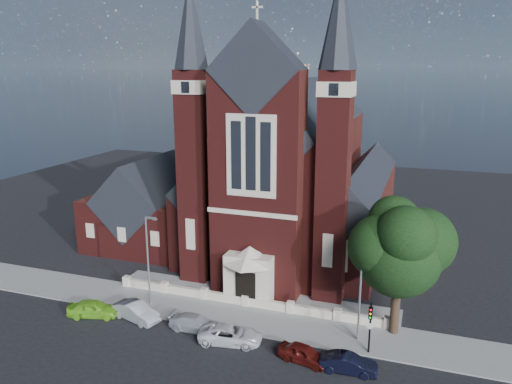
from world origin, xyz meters
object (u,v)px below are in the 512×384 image
car_dark_red (304,354)px  car_navy (348,364)px  church (296,176)px  street_lamp_left (149,256)px  street_tree (401,251)px  car_lime_van (93,309)px  parish_hall (151,210)px  car_silver_a (136,312)px  car_silver_b (196,323)px  traffic_signal (370,322)px  car_white_suv (230,335)px  street_lamp_right (362,285)px

car_dark_red → car_navy: car_navy is taller
church → street_lamp_left: size_ratio=4.31×
street_tree → car_dark_red: (-5.78, -5.79, -6.32)m
car_lime_van → car_navy: size_ratio=1.07×
parish_hall → car_navy: parish_hall is taller
parish_hall → street_lamp_left: (8.09, -14.00, 0.59)m
church → car_silver_a: (-7.68, -21.66, -7.46)m
street_lamp_left → car_silver_a: 4.74m
street_tree → street_lamp_left: (-20.51, -1.71, -2.36)m
car_silver_b → car_navy: car_navy is taller
church → car_navy: (9.96, -23.22, -7.54)m
street_tree → car_dark_red: size_ratio=2.84×
traffic_signal → car_silver_a: (-18.68, -1.14, -1.86)m
car_white_suv → car_navy: 9.04m
parish_hall → traffic_signal: bearing=-30.0°
church → car_navy: 26.37m
street_tree → traffic_signal: (-1.60, -3.28, -4.38)m
parish_hall → street_lamp_right: 29.62m
car_navy → car_lime_van: bearing=84.0°
traffic_signal → car_navy: 3.49m
car_navy → street_lamp_left: bearing=72.9°
street_lamp_right → car_dark_red: 6.56m
street_tree → car_white_suv: 14.19m
church → street_lamp_left: bearing=-112.7°
street_tree → car_white_suv: size_ratio=2.22×
street_lamp_right → car_dark_red: bearing=-128.7°
street_tree → car_silver_b: bearing=-163.6°
traffic_signal → car_lime_van: 22.50m
car_silver_a → car_silver_b: car_silver_a is taller
traffic_signal → car_silver_a: bearing=-176.5°
street_tree → street_lamp_left: street_tree is taller
car_silver_b → car_dark_red: (9.12, -1.40, 0.01)m
church → parish_hall: bearing=-162.8°
parish_hall → car_lime_van: 18.32m
traffic_signal → street_tree: bearing=64.1°
traffic_signal → car_navy: bearing=-110.9°
parish_hall → street_tree: 31.27m
traffic_signal → car_silver_a: size_ratio=0.91×
car_white_suv → car_silver_b: bearing=67.0°
street_lamp_right → car_silver_b: size_ratio=1.87×
parish_hall → street_tree: (28.60, -12.29, 2.95)m
street_tree → car_white_suv: street_tree is taller
car_navy → parish_hall: bearing=51.2°
church → car_dark_red: 25.17m
street_tree → street_lamp_right: size_ratio=1.32×
street_lamp_left → car_dark_red: 15.79m
car_dark_red → street_tree: bearing=-33.0°
car_silver_a → street_lamp_right: bearing=-65.8°
church → car_silver_a: 24.16m
car_silver_b → car_dark_red: 9.22m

